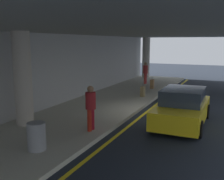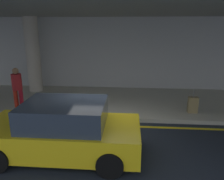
{
  "view_description": "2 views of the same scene",
  "coord_description": "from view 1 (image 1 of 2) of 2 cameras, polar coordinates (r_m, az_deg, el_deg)",
  "views": [
    {
      "loc": [
        -12.0,
        -3.07,
        3.4
      ],
      "look_at": [
        -1.69,
        1.59,
        1.37
      ],
      "focal_mm": 43.24,
      "sensor_mm": 36.0,
      "label": 1
    },
    {
      "loc": [
        0.81,
        -6.61,
        3.4
      ],
      "look_at": [
        0.09,
        2.32,
        0.83
      ],
      "focal_mm": 36.38,
      "sensor_mm": 36.0,
      "label": 2
    }
  ],
  "objects": [
    {
      "name": "traveler_with_luggage",
      "position": [
        21.17,
        7.08,
        3.9
      ],
      "size": [
        0.38,
        0.38,
        1.68
      ],
      "rotation": [
        0.0,
        0.0,
        5.08
      ],
      "color": "#A72F24",
      "rests_on": "sidewalk"
    },
    {
      "name": "sidewalk",
      "position": [
        13.9,
        -2.83,
        -3.67
      ],
      "size": [
        26.0,
        4.2,
        0.15
      ],
      "primitive_type": "cube",
      "color": "#B7B4A3",
      "rests_on": "ground"
    },
    {
      "name": "lane_stripe_yellow",
      "position": [
        13.02,
        6.85,
        -5.02
      ],
      "size": [
        26.0,
        0.14,
        0.01
      ],
      "primitive_type": "cube",
      "color": "yellow",
      "rests_on": "ground"
    },
    {
      "name": "trash_bin_steel",
      "position": [
        8.59,
        -15.67,
        -9.42
      ],
      "size": [
        0.56,
        0.56,
        0.85
      ],
      "primitive_type": "cylinder",
      "color": "gray",
      "rests_on": "sidewalk"
    },
    {
      "name": "support_column_center",
      "position": [
        25.16,
        7.2,
        6.85
      ],
      "size": [
        0.68,
        0.68,
        3.65
      ],
      "primitive_type": "cylinder",
      "color": "#BAB4AA",
      "rests_on": "sidewalk"
    },
    {
      "name": "ground_plane",
      "position": [
        12.85,
        9.63,
        -5.31
      ],
      "size": [
        60.0,
        60.0,
        0.0
      ],
      "primitive_type": "plane",
      "color": "#1E242E"
    },
    {
      "name": "car_yellow_taxi",
      "position": [
        11.54,
        14.67,
        -3.63
      ],
      "size": [
        4.1,
        1.92,
        1.5
      ],
      "rotation": [
        0.0,
        0.0,
        3.1
      ],
      "color": "yellow",
      "rests_on": "ground"
    },
    {
      "name": "terminal_back_wall",
      "position": [
        14.74,
        -10.72,
        4.16
      ],
      "size": [
        26.0,
        0.3,
        3.8
      ],
      "primitive_type": "cube",
      "color": "#B0B1B2",
      "rests_on": "ground"
    },
    {
      "name": "ceiling_overhang",
      "position": [
        13.29,
        -1.01,
        12.55
      ],
      "size": [
        28.0,
        13.2,
        0.3
      ],
      "primitive_type": "cube",
      "color": "gray",
      "rests_on": "support_column_far_left"
    },
    {
      "name": "support_column_left_mid",
      "position": [
        10.99,
        -18.32,
        2.22
      ],
      "size": [
        0.68,
        0.68,
        3.65
      ],
      "primitive_type": "cylinder",
      "color": "#BAB0A1",
      "rests_on": "sidewalk"
    },
    {
      "name": "suitcase_upright_secondary",
      "position": [
        16.26,
        6.52,
        -0.3
      ],
      "size": [
        0.36,
        0.22,
        0.9
      ],
      "rotation": [
        0.0,
        0.0,
        0.33
      ],
      "color": "olive",
      "rests_on": "sidewalk"
    },
    {
      "name": "person_waiting_for_ride",
      "position": [
        9.91,
        -4.53,
        -3.19
      ],
      "size": [
        0.38,
        0.38,
        1.68
      ],
      "rotation": [
        0.0,
        0.0,
        3.86
      ],
      "color": "#A72415",
      "rests_on": "sidewalk"
    },
    {
      "name": "suitcase_upright_primary",
      "position": [
        19.2,
        8.48,
        1.27
      ],
      "size": [
        0.36,
        0.22,
        0.9
      ],
      "rotation": [
        0.0,
        0.0,
        -0.32
      ],
      "color": "#9C7045",
      "rests_on": "sidewalk"
    }
  ]
}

